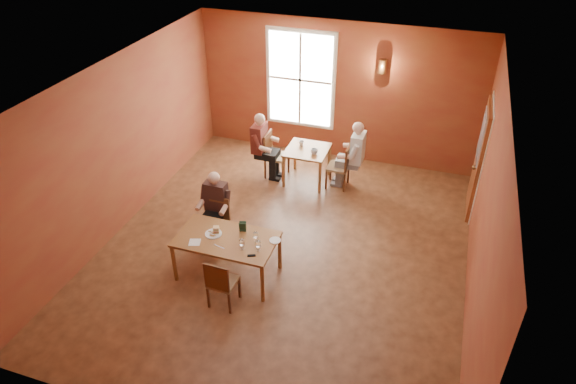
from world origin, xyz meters
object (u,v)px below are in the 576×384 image
(diner_white, at_px, (340,156))
(chair_diner_maroon, at_px, (277,155))
(second_table, at_px, (307,165))
(diner_maroon, at_px, (275,147))
(chair_diner_white, at_px, (338,166))
(chair_empty, at_px, (223,281))
(main_table, at_px, (228,256))
(diner_main, at_px, (214,215))
(chair_diner_main, at_px, (216,224))

(diner_white, bearing_deg, chair_diner_maroon, 90.00)
(second_table, bearing_deg, diner_maroon, 180.00)
(diner_maroon, bearing_deg, chair_diner_maroon, 90.00)
(chair_diner_white, bearing_deg, chair_empty, 167.42)
(main_table, xyz_separation_m, chair_empty, (0.20, -0.60, 0.07))
(second_table, height_order, diner_maroon, diner_maroon)
(diner_main, bearing_deg, chair_diner_maroon, -95.23)
(chair_diner_main, relative_size, diner_main, 0.68)
(chair_diner_white, bearing_deg, second_table, 90.00)
(chair_diner_main, bearing_deg, diner_main, 90.00)
(second_table, relative_size, chair_diner_white, 0.89)
(chair_empty, xyz_separation_m, second_table, (0.18, 3.74, -0.07))
(second_table, distance_m, diner_white, 0.75)
(main_table, height_order, chair_diner_main, chair_diner_main)
(chair_diner_white, distance_m, diner_maroon, 1.35)
(diner_white, height_order, chair_diner_maroon, diner_white)
(chair_diner_main, distance_m, diner_white, 2.94)
(second_table, distance_m, chair_diner_white, 0.66)
(main_table, bearing_deg, chair_diner_white, 71.80)
(diner_white, bearing_deg, diner_main, 148.16)
(chair_empty, relative_size, chair_diner_maroon, 0.90)
(diner_maroon, bearing_deg, second_table, 90.00)
(main_table, relative_size, diner_main, 1.24)
(main_table, xyz_separation_m, diner_white, (1.06, 3.13, 0.33))
(diner_main, distance_m, second_table, 2.67)
(chair_diner_maroon, bearing_deg, chair_diner_white, 90.00)
(chair_empty, bearing_deg, diner_maroon, 99.17)
(main_table, distance_m, diner_main, 0.84)
(second_table, bearing_deg, diner_white, 0.00)
(main_table, xyz_separation_m, chair_diner_white, (1.03, 3.13, 0.10))
(chair_empty, relative_size, diner_white, 0.63)
(diner_maroon, bearing_deg, chair_diner_main, -4.61)
(main_table, relative_size, chair_diner_maroon, 1.61)
(second_table, relative_size, diner_white, 0.60)
(chair_diner_main, xyz_separation_m, second_table, (0.88, 2.48, -0.06))
(diner_main, bearing_deg, diner_white, -121.84)
(chair_empty, bearing_deg, chair_diner_white, 79.02)
(main_table, distance_m, chair_diner_maroon, 3.15)
(diner_main, bearing_deg, main_table, 128.88)
(chair_empty, bearing_deg, main_table, 109.62)
(chair_diner_main, height_order, diner_maroon, diner_maroon)
(chair_diner_main, distance_m, diner_main, 0.20)
(chair_empty, relative_size, chair_diner_white, 0.93)
(chair_empty, height_order, chair_diner_white, chair_diner_white)
(diner_main, bearing_deg, second_table, -109.31)
(chair_diner_maroon, bearing_deg, diner_maroon, -90.00)
(chair_diner_maroon, bearing_deg, second_table, 90.00)
(chair_diner_maroon, height_order, diner_maroon, diner_maroon)
(chair_diner_white, relative_size, diner_maroon, 0.69)
(main_table, bearing_deg, diner_white, 71.30)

